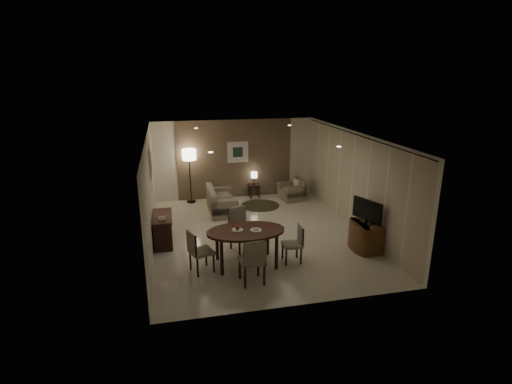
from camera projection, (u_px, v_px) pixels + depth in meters
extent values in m
cube|color=beige|center=(258.00, 234.00, 10.85)|extent=(5.50, 7.00, 0.00)
cube|color=white|center=(258.00, 136.00, 10.06)|extent=(5.50, 7.00, 0.00)
cube|color=brown|center=(235.00, 159.00, 13.72)|extent=(5.50, 0.00, 2.70)
cube|color=silver|center=(150.00, 194.00, 9.87)|extent=(0.00, 7.00, 2.70)
cube|color=silver|center=(354.00, 181.00, 11.04)|extent=(0.00, 7.00, 2.70)
cube|color=brown|center=(235.00, 159.00, 13.70)|extent=(3.96, 0.03, 2.70)
cylinder|color=black|center=(355.00, 134.00, 10.65)|extent=(0.03, 6.80, 0.03)
cube|color=silver|center=(238.00, 152.00, 13.63)|extent=(0.72, 0.03, 0.72)
cube|color=#1C342A|center=(238.00, 152.00, 13.62)|extent=(0.34, 0.01, 0.34)
cube|color=silver|center=(151.00, 163.00, 10.85)|extent=(0.03, 0.60, 0.80)
cube|color=gray|center=(151.00, 163.00, 10.85)|extent=(0.01, 0.46, 0.64)
cylinder|color=white|center=(211.00, 152.00, 8.09)|extent=(0.10, 0.10, 0.01)
cylinder|color=white|center=(339.00, 147.00, 8.68)|extent=(0.10, 0.10, 0.01)
cylinder|color=white|center=(196.00, 128.00, 11.45)|extent=(0.10, 0.10, 0.01)
cylinder|color=white|center=(289.00, 125.00, 12.04)|extent=(0.10, 0.10, 0.01)
cylinder|color=white|center=(238.00, 230.00, 8.96)|extent=(0.26, 0.26, 0.02)
cylinder|color=white|center=(256.00, 230.00, 8.96)|extent=(0.26, 0.26, 0.02)
sphere|color=maroon|center=(238.00, 228.00, 8.95)|extent=(0.09, 0.09, 0.09)
cube|color=white|center=(256.00, 229.00, 8.95)|extent=(0.12, 0.08, 0.03)
cylinder|color=#38341F|center=(260.00, 205.00, 13.16)|extent=(1.27, 1.27, 0.01)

